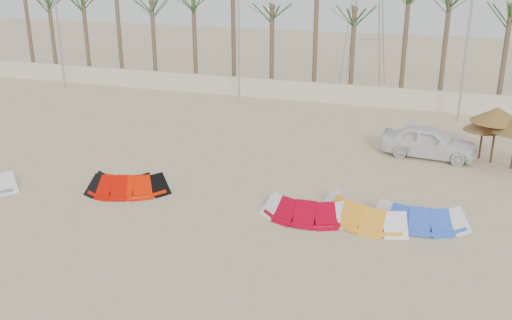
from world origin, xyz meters
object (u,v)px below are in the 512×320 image
at_px(kite_blue, 420,212).
at_px(kite_orange, 362,208).
at_px(car, 429,142).
at_px(kite_red_right, 310,205).
at_px(kite_red_mid, 132,181).
at_px(parasol_left, 484,124).
at_px(parasol_right, 497,115).
at_px(kite_red_left, 125,182).

bearing_deg(kite_blue, kite_orange, -171.11).
bearing_deg(kite_orange, car, 76.48).
bearing_deg(kite_red_right, kite_blue, 10.24).
bearing_deg(kite_blue, kite_red_mid, -176.59).
bearing_deg(parasol_left, parasol_right, -41.16).
xyz_separation_m(kite_orange, kite_blue, (2.08, 0.33, -0.00)).
xyz_separation_m(kite_blue, parasol_right, (2.76, 7.87, 1.95)).
height_order(kite_red_mid, parasol_left, parasol_left).
height_order(kite_blue, parasol_right, parasol_right).
height_order(kite_red_right, car, car).
height_order(kite_blue, car, car).
bearing_deg(kite_red_left, kite_orange, 3.60).
distance_m(kite_red_mid, kite_blue, 11.73).
relative_size(kite_red_mid, parasol_right, 1.33).
xyz_separation_m(parasol_left, parasol_right, (0.51, -0.45, 0.60)).
bearing_deg(kite_red_right, parasol_right, 51.76).
relative_size(kite_blue, parasol_right, 1.27).
height_order(parasol_right, car, parasol_right).
distance_m(kite_red_left, car, 14.63).
height_order(kite_red_right, kite_orange, same).
xyz_separation_m(kite_red_mid, kite_red_right, (7.70, -0.03, 0.00)).
distance_m(kite_red_right, kite_orange, 1.96).
bearing_deg(kite_red_left, parasol_left, 33.21).
bearing_deg(parasol_left, kite_red_mid, -147.16).
bearing_deg(kite_red_right, kite_red_mid, 179.81).
bearing_deg(kite_red_mid, car, 36.18).
height_order(kite_red_left, kite_orange, same).
bearing_deg(kite_blue, car, 91.01).
relative_size(kite_red_mid, car, 0.80).
bearing_deg(car, kite_red_left, 132.36).
bearing_deg(parasol_left, car, -167.07).
relative_size(kite_red_right, kite_orange, 0.86).
distance_m(kite_orange, kite_blue, 2.11).
relative_size(kite_red_left, kite_red_right, 0.93).
relative_size(kite_red_left, kite_blue, 0.95).
xyz_separation_m(kite_blue, parasol_left, (2.25, 8.31, 1.35)).
bearing_deg(parasol_right, kite_orange, -120.61).
height_order(kite_red_left, kite_red_right, same).
height_order(parasol_left, car, parasol_left).
relative_size(kite_red_left, parasol_left, 1.54).
relative_size(kite_orange, kite_blue, 1.19).
bearing_deg(kite_red_left, kite_red_mid, 53.75).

